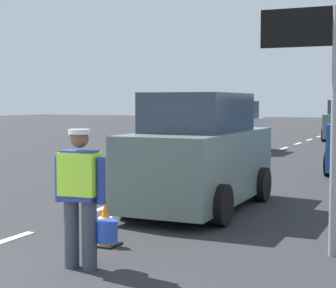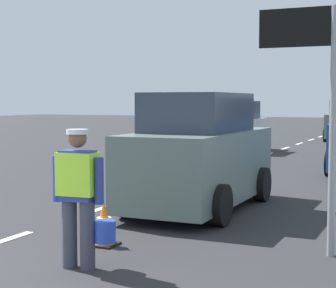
{
  "view_description": "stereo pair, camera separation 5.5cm",
  "coord_description": "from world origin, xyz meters",
  "px_view_note": "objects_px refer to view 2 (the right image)",
  "views": [
    {
      "loc": [
        5.44,
        -3.75,
        2.0
      ],
      "look_at": [
        0.52,
        7.4,
        1.1
      ],
      "focal_mm": 62.25,
      "sensor_mm": 36.0,
      "label": 1
    },
    {
      "loc": [
        5.49,
        -3.73,
        2.0
      ],
      "look_at": [
        0.52,
        7.4,
        1.1
      ],
      "focal_mm": 62.25,
      "sensor_mm": 36.0,
      "label": 2
    }
  ],
  "objects_px": {
    "car_outgoing_ahead": "(200,156)",
    "traffic_cone_far": "(104,223)",
    "car_oncoming_second": "(233,128)",
    "lane_direction_sign": "(315,69)",
    "road_worker": "(80,191)"
  },
  "relations": [
    {
      "from": "car_outgoing_ahead",
      "to": "traffic_cone_far",
      "type": "bearing_deg",
      "value": -94.12
    },
    {
      "from": "traffic_cone_far",
      "to": "car_oncoming_second",
      "type": "xyz_separation_m",
      "value": [
        -2.96,
        15.09,
        0.62
      ]
    },
    {
      "from": "lane_direction_sign",
      "to": "car_oncoming_second",
      "type": "height_order",
      "value": "lane_direction_sign"
    },
    {
      "from": "road_worker",
      "to": "traffic_cone_far",
      "type": "xyz_separation_m",
      "value": [
        -0.31,
        1.07,
        -0.62
      ]
    },
    {
      "from": "traffic_cone_far",
      "to": "car_outgoing_ahead",
      "type": "distance_m",
      "value": 3.19
    },
    {
      "from": "road_worker",
      "to": "lane_direction_sign",
      "type": "relative_size",
      "value": 0.52
    },
    {
      "from": "road_worker",
      "to": "lane_direction_sign",
      "type": "height_order",
      "value": "lane_direction_sign"
    },
    {
      "from": "traffic_cone_far",
      "to": "car_oncoming_second",
      "type": "distance_m",
      "value": 15.39
    },
    {
      "from": "road_worker",
      "to": "car_outgoing_ahead",
      "type": "distance_m",
      "value": 4.18
    },
    {
      "from": "lane_direction_sign",
      "to": "traffic_cone_far",
      "type": "distance_m",
      "value": 3.51
    },
    {
      "from": "car_outgoing_ahead",
      "to": "car_oncoming_second",
      "type": "bearing_deg",
      "value": 104.89
    },
    {
      "from": "car_oncoming_second",
      "to": "car_outgoing_ahead",
      "type": "distance_m",
      "value": 12.4
    },
    {
      "from": "road_worker",
      "to": "traffic_cone_far",
      "type": "relative_size",
      "value": 2.62
    },
    {
      "from": "lane_direction_sign",
      "to": "road_worker",
      "type": "bearing_deg",
      "value": -143.14
    },
    {
      "from": "road_worker",
      "to": "car_outgoing_ahead",
      "type": "height_order",
      "value": "car_outgoing_ahead"
    }
  ]
}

